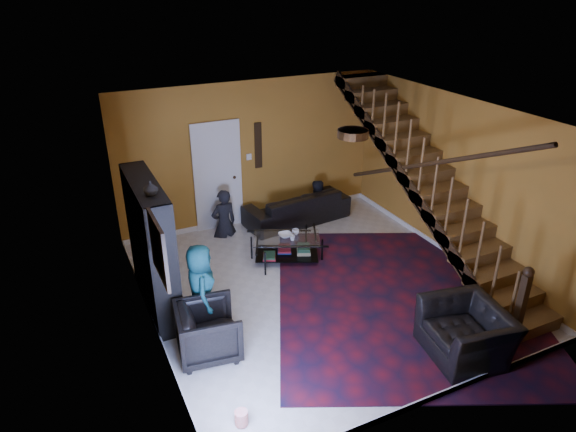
{
  "coord_description": "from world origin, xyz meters",
  "views": [
    {
      "loc": [
        -3.43,
        -6.08,
        4.57
      ],
      "look_at": [
        -0.33,
        0.4,
        1.15
      ],
      "focal_mm": 32.0,
      "sensor_mm": 36.0,
      "label": 1
    }
  ],
  "objects_px": {
    "armchair_left": "(208,331)",
    "armchair_right": "(466,332)",
    "bookshelf": "(152,249)",
    "sofa": "(297,207)",
    "coffee_table": "(287,247)"
  },
  "relations": [
    {
      "from": "armchair_left",
      "to": "armchair_right",
      "type": "relative_size",
      "value": 0.75
    },
    {
      "from": "armchair_left",
      "to": "coffee_table",
      "type": "relative_size",
      "value": 0.61
    },
    {
      "from": "armchair_left",
      "to": "armchair_right",
      "type": "bearing_deg",
      "value": -107.95
    },
    {
      "from": "sofa",
      "to": "armchair_left",
      "type": "bearing_deg",
      "value": 41.7
    },
    {
      "from": "armchair_right",
      "to": "sofa",
      "type": "bearing_deg",
      "value": -167.76
    },
    {
      "from": "bookshelf",
      "to": "sofa",
      "type": "relative_size",
      "value": 0.95
    },
    {
      "from": "sofa",
      "to": "armchair_right",
      "type": "distance_m",
      "value": 4.55
    },
    {
      "from": "armchair_right",
      "to": "bookshelf",
      "type": "bearing_deg",
      "value": -120.35
    },
    {
      "from": "coffee_table",
      "to": "bookshelf",
      "type": "bearing_deg",
      "value": -170.85
    },
    {
      "from": "armchair_right",
      "to": "armchair_left",
      "type": "bearing_deg",
      "value": -105.79
    },
    {
      "from": "armchair_right",
      "to": "coffee_table",
      "type": "relative_size",
      "value": 0.82
    },
    {
      "from": "coffee_table",
      "to": "sofa",
      "type": "bearing_deg",
      "value": 57.15
    },
    {
      "from": "coffee_table",
      "to": "armchair_right",
      "type": "bearing_deg",
      "value": -72.09
    },
    {
      "from": "armchair_right",
      "to": "coffee_table",
      "type": "bearing_deg",
      "value": -152.19
    },
    {
      "from": "bookshelf",
      "to": "sofa",
      "type": "distance_m",
      "value": 3.67
    }
  ]
}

